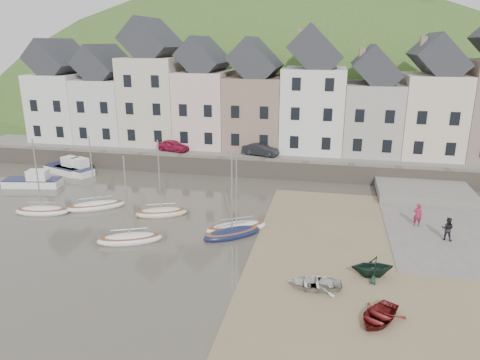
% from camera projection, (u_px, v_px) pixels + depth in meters
% --- Properties ---
extents(ground, '(160.00, 160.00, 0.00)m').
position_uv_depth(ground, '(221.00, 249.00, 29.37)').
color(ground, '#443F35').
rests_on(ground, ground).
extents(quay_land, '(90.00, 30.00, 1.50)m').
position_uv_depth(quay_land, '(280.00, 139.00, 59.06)').
color(quay_land, '#375221').
rests_on(quay_land, ground).
extents(quay_street, '(70.00, 7.00, 0.10)m').
position_uv_depth(quay_street, '(267.00, 154.00, 48.07)').
color(quay_street, slate).
rests_on(quay_street, quay_land).
extents(seawall, '(70.00, 1.20, 1.80)m').
position_uv_depth(seawall, '(262.00, 168.00, 44.99)').
color(seawall, slate).
rests_on(seawall, ground).
extents(beach, '(18.00, 26.00, 0.06)m').
position_uv_depth(beach, '(395.00, 265.00, 27.21)').
color(beach, '#806D4E').
rests_on(beach, ground).
extents(slipway, '(8.00, 18.00, 0.12)m').
position_uv_depth(slipway, '(437.00, 221.00, 33.90)').
color(slipway, slate).
rests_on(slipway, ground).
extents(hillside, '(134.40, 84.00, 84.00)m').
position_uv_depth(hillside, '(270.00, 200.00, 91.77)').
color(hillside, '#375221').
rests_on(hillside, ground).
extents(townhouse_terrace, '(61.05, 8.00, 13.93)m').
position_uv_depth(townhouse_terrace, '(289.00, 97.00, 49.28)').
color(townhouse_terrace, silver).
rests_on(townhouse_terrace, quay_land).
extents(sailboat_0, '(4.49, 2.31, 6.32)m').
position_uv_depth(sailboat_0, '(42.00, 211.00, 35.44)').
color(sailboat_0, white).
rests_on(sailboat_0, ground).
extents(sailboat_1, '(4.79, 3.77, 6.32)m').
position_uv_depth(sailboat_1, '(96.00, 206.00, 36.53)').
color(sailboat_1, white).
rests_on(sailboat_1, ground).
extents(sailboat_2, '(4.33, 2.92, 6.32)m').
position_uv_depth(sailboat_2, '(161.00, 212.00, 35.11)').
color(sailboat_2, beige).
rests_on(sailboat_2, ground).
extents(sailboat_3, '(4.66, 3.09, 6.32)m').
position_uv_depth(sailboat_3, '(130.00, 239.00, 30.38)').
color(sailboat_3, white).
rests_on(sailboat_3, ground).
extents(sailboat_4, '(4.72, 3.58, 6.32)m').
position_uv_depth(sailboat_4, '(236.00, 227.00, 32.28)').
color(sailboat_4, white).
rests_on(sailboat_4, ground).
extents(sailboat_5, '(4.36, 3.88, 6.32)m').
position_uv_depth(sailboat_5, '(232.00, 233.00, 31.27)').
color(sailboat_5, '#141B40').
rests_on(sailboat_5, ground).
extents(motorboat_0, '(4.78, 3.17, 1.70)m').
position_uv_depth(motorboat_0, '(75.00, 169.00, 45.97)').
color(motorboat_0, white).
rests_on(motorboat_0, ground).
extents(motorboat_1, '(5.47, 2.60, 1.70)m').
position_uv_depth(motorboat_1, '(34.00, 181.00, 42.01)').
color(motorboat_1, white).
rests_on(motorboat_1, ground).
extents(motorboat_2, '(4.98, 3.33, 1.70)m').
position_uv_depth(motorboat_2, '(66.00, 168.00, 46.45)').
color(motorboat_2, white).
rests_on(motorboat_2, ground).
extents(rowboat_white, '(3.18, 2.43, 0.62)m').
position_uv_depth(rowboat_white, '(314.00, 283.00, 24.55)').
color(rowboat_white, silver).
rests_on(rowboat_white, beach).
extents(rowboat_green, '(2.85, 2.60, 1.28)m').
position_uv_depth(rowboat_green, '(372.00, 266.00, 25.72)').
color(rowboat_green, black).
rests_on(rowboat_green, beach).
extents(rowboat_red, '(3.23, 3.55, 0.60)m').
position_uv_depth(rowboat_red, '(378.00, 316.00, 21.62)').
color(rowboat_red, maroon).
rests_on(rowboat_red, beach).
extents(person_red, '(0.64, 0.43, 1.73)m').
position_uv_depth(person_red, '(418.00, 215.00, 32.62)').
color(person_red, maroon).
rests_on(person_red, slipway).
extents(person_dark, '(0.96, 0.85, 1.65)m').
position_uv_depth(person_dark, '(447.00, 229.00, 30.28)').
color(person_dark, black).
rests_on(person_dark, slipway).
extents(car_left, '(3.97, 2.42, 1.26)m').
position_uv_depth(car_left, '(173.00, 145.00, 48.97)').
color(car_left, '#9F1738').
rests_on(car_left, quay_street).
extents(car_right, '(4.13, 2.42, 1.29)m').
position_uv_depth(car_right, '(260.00, 150.00, 47.05)').
color(car_right, black).
rests_on(car_right, quay_street).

